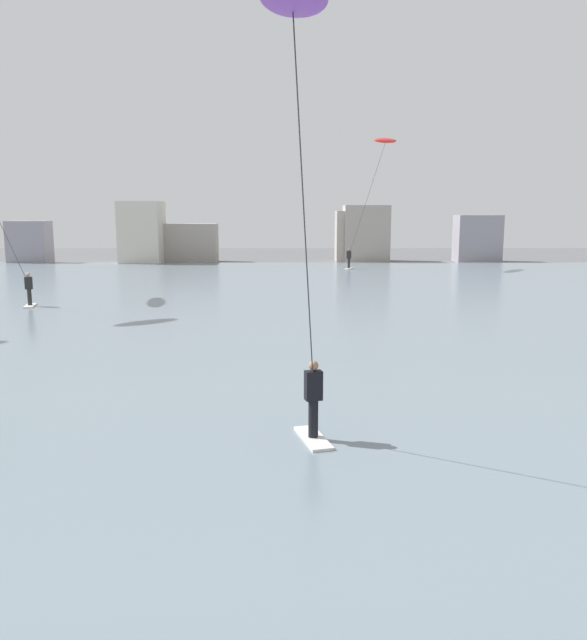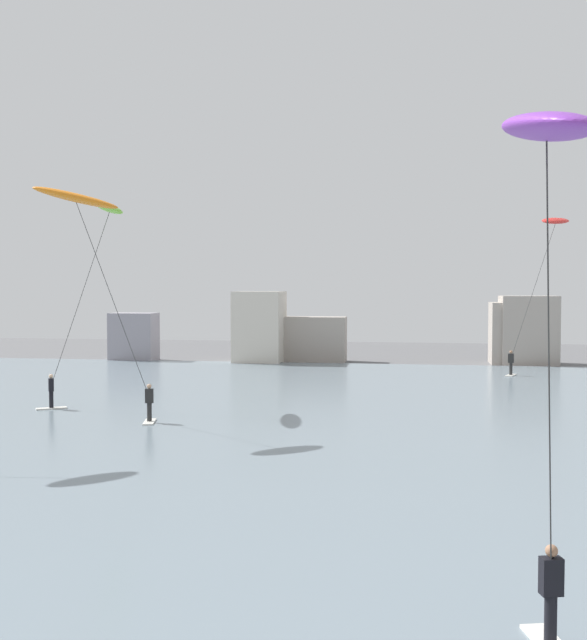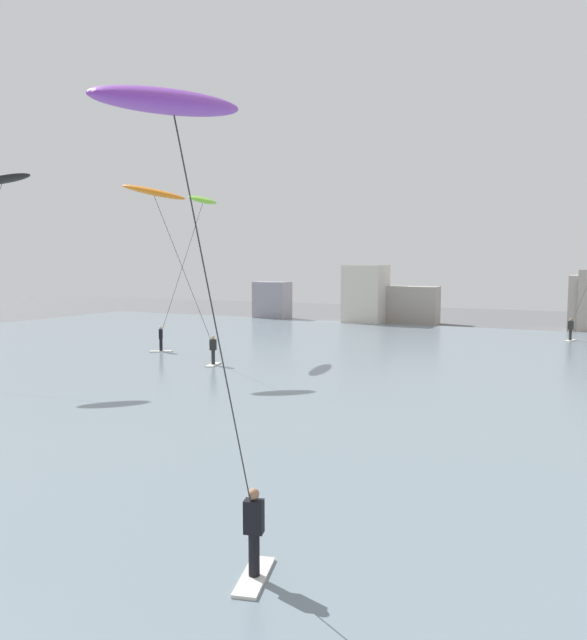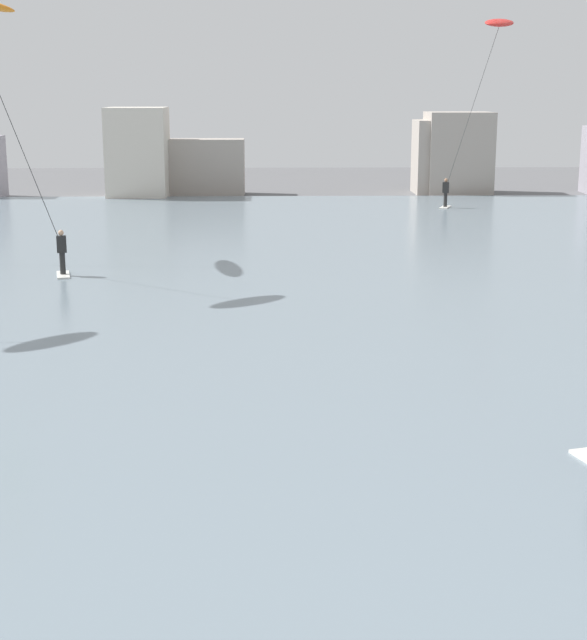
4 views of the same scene
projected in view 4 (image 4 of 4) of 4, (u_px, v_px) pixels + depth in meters
water_bay at (363, 272)px, 35.83m from camera, size 84.00×52.00×0.10m
far_shore_buildings at (338, 157)px, 62.32m from camera, size 44.82×5.56×5.54m
kitesurfer_red at (495, 36)px, 53.84m from camera, size 4.76×3.73×10.56m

